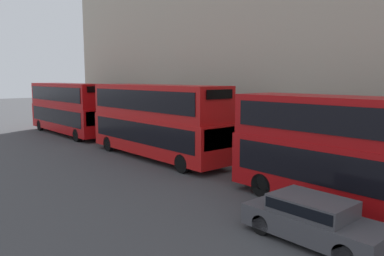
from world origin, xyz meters
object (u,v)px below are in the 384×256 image
object	(u,v)px
bus_third_in_queue	(69,106)
pedestrian	(287,160)
bus_second_in_queue	(156,118)
bus_leading	(379,153)
car_hatchback	(313,218)

from	to	relation	value
bus_third_in_queue	pedestrian	xyz separation A→B (m)	(2.82, -20.73, -1.72)
bus_second_in_queue	bus_third_in_queue	world-z (taller)	bus_second_in_queue
bus_leading	bus_third_in_queue	xyz separation A→B (m)	(0.00, 26.43, 0.11)
bus_second_in_queue	bus_leading	bearing A→B (deg)	-90.00
bus_third_in_queue	car_hatchback	distance (m)	26.29
car_hatchback	pedestrian	size ratio (longest dim) A/B	2.63
car_hatchback	pedestrian	xyz separation A→B (m)	(6.22, 5.28, 0.03)
bus_second_in_queue	bus_third_in_queue	distance (m)	13.10
bus_third_in_queue	pedestrian	size ratio (longest dim) A/B	7.02
car_hatchback	pedestrian	bearing A→B (deg)	40.36
bus_leading	pedestrian	distance (m)	6.56
bus_leading	pedestrian	world-z (taller)	bus_leading
bus_second_in_queue	pedestrian	bearing A→B (deg)	-69.72
bus_third_in_queue	bus_second_in_queue	bearing A→B (deg)	-90.00
pedestrian	bus_leading	bearing A→B (deg)	-116.27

